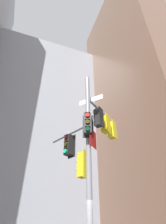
% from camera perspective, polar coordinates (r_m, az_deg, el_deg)
% --- Properties ---
extents(building_tower_right, '(15.57, 15.57, 36.95)m').
position_cam_1_polar(building_tower_right, '(28.41, 22.46, 5.80)').
color(building_tower_right, brown).
rests_on(building_tower_right, ground).
extents(building_mid_block, '(17.48, 17.48, 29.09)m').
position_cam_1_polar(building_mid_block, '(31.73, -14.45, -8.70)').
color(building_mid_block, '#9399A3').
rests_on(building_mid_block, ground).
extents(signal_pole_assembly, '(3.56, 2.93, 8.61)m').
position_cam_1_polar(signal_pole_assembly, '(8.81, 2.80, -8.36)').
color(signal_pole_assembly, gray).
rests_on(signal_pole_assembly, ground).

